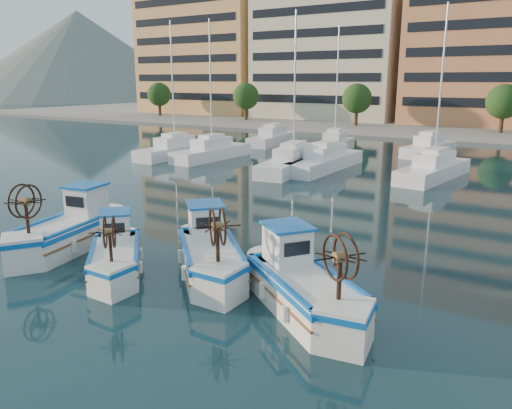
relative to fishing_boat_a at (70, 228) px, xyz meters
name	(u,v)px	position (x,y,z in m)	size (l,w,h in m)	color
ground	(163,279)	(5.44, -0.43, -0.85)	(300.00, 300.00, 0.00)	#193C42
hill_west	(83,99)	(-134.56, 109.57, -0.85)	(180.00, 180.00, 60.00)	slate
yacht_marina	(354,155)	(1.46, 27.20, -0.32)	(40.29, 22.79, 11.50)	white
fishing_boat_a	(70,228)	(0.00, 0.00, 0.00)	(2.93, 5.08, 3.08)	white
fishing_boat_b	(115,253)	(3.56, -0.83, -0.15)	(3.90, 3.92, 2.54)	white
fishing_boat_c	(210,252)	(6.51, 0.83, -0.04)	(4.51, 4.51, 2.93)	white
fishing_boat_d	(303,284)	(10.57, 0.05, -0.03)	(4.80, 4.24, 2.97)	white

